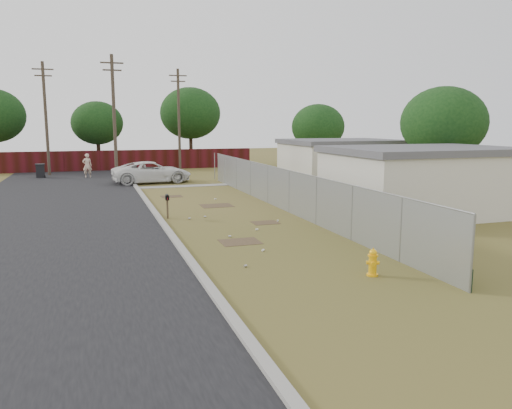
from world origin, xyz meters
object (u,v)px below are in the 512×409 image
object	(u,v)px
pedestrian	(87,166)
pickup_truck	(152,172)
mailbox	(167,199)
trash_bin	(40,171)
fire_hydrant	(373,263)

from	to	relation	value
pedestrian	pickup_truck	bearing A→B (deg)	126.39
mailbox	trash_bin	distance (m)	21.22
mailbox	pickup_truck	world-z (taller)	pickup_truck
pickup_truck	trash_bin	world-z (taller)	pickup_truck
trash_bin	mailbox	bearing A→B (deg)	-70.92
mailbox	pedestrian	world-z (taller)	pedestrian
pedestrian	trash_bin	size ratio (longest dim) A/B	1.74
mailbox	pedestrian	xyz separation A→B (m)	(-3.44, 18.91, 0.08)
fire_hydrant	pickup_truck	size ratio (longest dim) A/B	0.14
mailbox	trash_bin	size ratio (longest dim) A/B	1.01
pedestrian	fire_hydrant	bearing A→B (deg)	100.15
mailbox	trash_bin	world-z (taller)	mailbox
fire_hydrant	mailbox	distance (m)	11.08
pedestrian	trash_bin	world-z (taller)	pedestrian
trash_bin	pickup_truck	bearing A→B (deg)	-38.20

